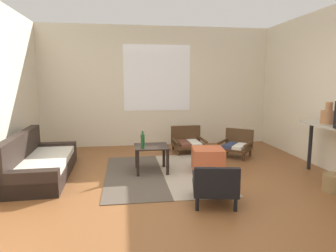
# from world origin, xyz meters

# --- Properties ---
(ground_plane) EXTENTS (7.80, 7.80, 0.00)m
(ground_plane) POSITION_xyz_m (0.00, 0.00, 0.00)
(ground_plane) COLOR brown
(far_wall_with_window) EXTENTS (5.60, 0.13, 2.70)m
(far_wall_with_window) POSITION_xyz_m (0.00, 3.06, 1.35)
(far_wall_with_window) COLOR beige
(far_wall_with_window) RESTS_ON ground
(area_rug) EXTENTS (1.82, 2.26, 0.01)m
(area_rug) POSITION_xyz_m (-0.16, 0.79, 0.01)
(area_rug) COLOR #4C4238
(area_rug) RESTS_ON ground
(couch) EXTENTS (0.84, 1.95, 0.69)m
(couch) POSITION_xyz_m (-2.09, 0.92, 0.21)
(couch) COLOR black
(couch) RESTS_ON ground
(coffee_table) EXTENTS (0.55, 0.53, 0.44)m
(coffee_table) POSITION_xyz_m (-0.33, 0.93, 0.34)
(coffee_table) COLOR black
(coffee_table) RESTS_ON ground
(armchair_by_window) EXTENTS (0.65, 0.65, 0.52)m
(armchair_by_window) POSITION_xyz_m (0.56, 2.24, 0.22)
(armchair_by_window) COLOR #472D19
(armchair_by_window) RESTS_ON ground
(armchair_striped_foreground) EXTENTS (0.63, 0.70, 0.52)m
(armchair_striped_foreground) POSITION_xyz_m (0.31, -0.49, 0.25)
(armchair_striped_foreground) COLOR black
(armchair_striped_foreground) RESTS_ON ground
(armchair_corner) EXTENTS (0.77, 0.77, 0.53)m
(armchair_corner) POSITION_xyz_m (1.43, 1.69, 0.25)
(armchair_corner) COLOR #472D19
(armchair_corner) RESTS_ON ground
(ottoman_orange) EXTENTS (0.55, 0.55, 0.39)m
(ottoman_orange) POSITION_xyz_m (0.60, 0.82, 0.20)
(ottoman_orange) COLOR #BC5633
(ottoman_orange) RESTS_ON ground
(clay_vase) EXTENTS (0.22, 0.22, 0.33)m
(clay_vase) POSITION_xyz_m (2.33, 0.30, 0.96)
(clay_vase) COLOR #A87047
(clay_vase) RESTS_ON console_shelf
(glass_bottle) EXTENTS (0.06, 0.06, 0.28)m
(glass_bottle) POSITION_xyz_m (-0.48, 0.79, 0.55)
(glass_bottle) COLOR #194723
(glass_bottle) RESTS_ON coffee_table
(wicker_basket) EXTENTS (0.29, 0.29, 0.24)m
(wicker_basket) POSITION_xyz_m (2.04, -0.32, 0.12)
(wicker_basket) COLOR olive
(wicker_basket) RESTS_ON ground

